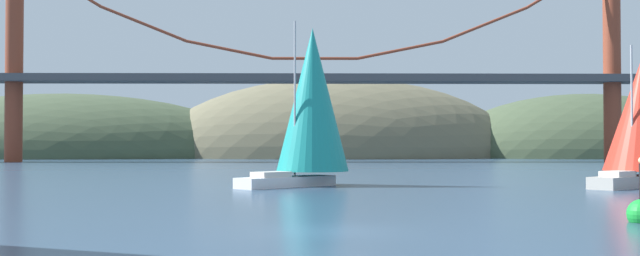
{
  "coord_description": "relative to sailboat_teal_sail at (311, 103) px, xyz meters",
  "views": [
    {
      "loc": [
        -0.67,
        -23.6,
        2.85
      ],
      "look_at": [
        0.0,
        28.01,
        4.03
      ],
      "focal_mm": 40.44,
      "sensor_mm": 36.0,
      "label": 1
    }
  ],
  "objects": [
    {
      "name": "headland_right",
      "position": [
        60.62,
        108.71,
        -5.75
      ],
      "size": [
        64.64,
        44.0,
        28.08
      ],
      "primitive_type": "ellipsoid",
      "color": "#425138",
      "rests_on": "ground_plane"
    },
    {
      "name": "suspension_bridge",
      "position": [
        0.62,
        68.71,
        9.31
      ],
      "size": [
        134.86,
        6.0,
        34.35
      ],
      "color": "brown",
      "rests_on": "ground_plane"
    },
    {
      "name": "ground_plane",
      "position": [
        0.62,
        -26.29,
        -5.75
      ],
      "size": [
        360.0,
        360.0,
        0.0
      ],
      "primitive_type": "plane",
      "color": "#2D4760"
    },
    {
      "name": "headland_center",
      "position": [
        5.62,
        108.71,
        -5.75
      ],
      "size": [
        80.69,
        44.0,
        34.96
      ],
      "primitive_type": "ellipsoid",
      "color": "#6B664C",
      "rests_on": "ground_plane"
    },
    {
      "name": "headland_left",
      "position": [
        -54.38,
        108.71,
        -5.75
      ],
      "size": [
        88.36,
        44.0,
        27.99
      ],
      "primitive_type": "ellipsoid",
      "color": "#425138",
      "rests_on": "ground_plane"
    },
    {
      "name": "sailboat_teal_sail",
      "position": [
        0.0,
        0.0,
        0.0
      ],
      "size": [
        8.68,
        8.54,
        11.27
      ],
      "color": "white",
      "rests_on": "ground_plane"
    }
  ]
}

